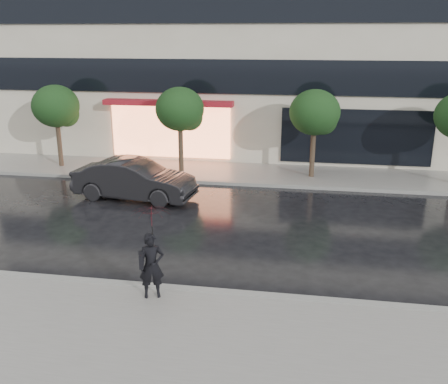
# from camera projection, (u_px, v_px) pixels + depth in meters

# --- Properties ---
(ground) EXTENTS (120.00, 120.00, 0.00)m
(ground) POSITION_uv_depth(u_px,v_px,m) (199.00, 275.00, 13.50)
(ground) COLOR black
(ground) RESTS_ON ground
(sidewalk_near) EXTENTS (60.00, 4.50, 0.12)m
(sidewalk_near) POSITION_uv_depth(u_px,v_px,m) (167.00, 343.00, 10.43)
(sidewalk_near) COLOR slate
(sidewalk_near) RESTS_ON ground
(sidewalk_far) EXTENTS (60.00, 3.50, 0.12)m
(sidewalk_far) POSITION_uv_depth(u_px,v_px,m) (246.00, 173.00, 23.12)
(sidewalk_far) COLOR slate
(sidewalk_far) RESTS_ON ground
(curb_near) EXTENTS (60.00, 0.25, 0.14)m
(curb_near) POSITION_uv_depth(u_px,v_px,m) (191.00, 291.00, 12.54)
(curb_near) COLOR gray
(curb_near) RESTS_ON ground
(curb_far) EXTENTS (60.00, 0.25, 0.14)m
(curb_far) POSITION_uv_depth(u_px,v_px,m) (241.00, 184.00, 21.47)
(curb_far) COLOR gray
(curb_far) RESTS_ON ground
(tree_far_west) EXTENTS (2.20, 2.20, 3.99)m
(tree_far_west) POSITION_uv_depth(u_px,v_px,m) (57.00, 108.00, 23.44)
(tree_far_west) COLOR #33261C
(tree_far_west) RESTS_ON ground
(tree_mid_west) EXTENTS (2.20, 2.20, 3.99)m
(tree_mid_west) POSITION_uv_depth(u_px,v_px,m) (181.00, 111.00, 22.51)
(tree_mid_west) COLOR #33261C
(tree_mid_west) RESTS_ON ground
(tree_mid_east) EXTENTS (2.20, 2.20, 3.99)m
(tree_mid_east) POSITION_uv_depth(u_px,v_px,m) (316.00, 114.00, 21.57)
(tree_mid_east) COLOR #33261C
(tree_mid_east) RESTS_ON ground
(parked_car) EXTENTS (4.96, 2.24, 1.58)m
(parked_car) POSITION_uv_depth(u_px,v_px,m) (134.00, 180.00, 19.51)
(parked_car) COLOR black
(parked_car) RESTS_ON ground
(pedestrian_with_umbrella) EXTENTS (1.19, 1.20, 2.32)m
(pedestrian_with_umbrella) POSITION_uv_depth(u_px,v_px,m) (152.00, 238.00, 11.73)
(pedestrian_with_umbrella) COLOR black
(pedestrian_with_umbrella) RESTS_ON sidewalk_near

